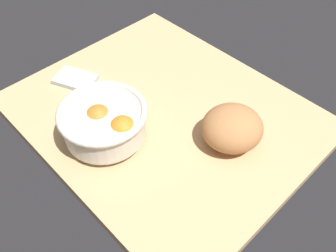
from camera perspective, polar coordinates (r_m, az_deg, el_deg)
ground_plane at (r=100.55cm, az=-0.63°, el=1.76°), size 78.05×64.73×3.00cm
fruit_bowl at (r=89.62cm, az=-9.94°, el=0.68°), size 21.95×21.95×10.65cm
bread_loaf at (r=89.98cm, az=10.09°, el=-0.29°), size 19.77×20.09×9.95cm
napkin_folded at (r=111.55cm, az=-14.38°, el=7.14°), size 13.98×11.92×1.41cm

